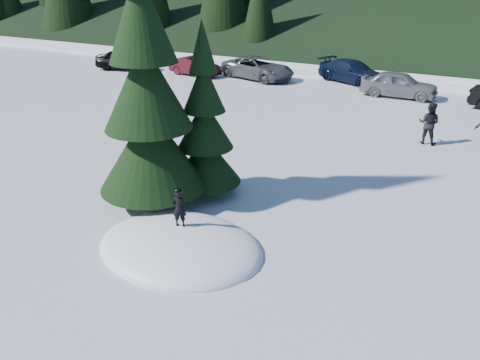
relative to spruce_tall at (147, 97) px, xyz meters
The scene contains 11 objects.
ground 4.37m from the spruce_tall, 39.29° to the right, with size 200.00×200.00×0.00m, color white.
snow_mound 4.37m from the spruce_tall, 39.29° to the right, with size 4.48×3.52×0.96m, color white.
spruce_tall is the anchor object (origin of this frame).
spruce_short 2.11m from the spruce_tall, 54.46° to the left, with size 2.20×2.20×5.37m.
child_skier 3.43m from the spruce_tall, 36.71° to the right, with size 0.37×0.24×1.01m, color black.
adult_0 11.99m from the spruce_tall, 56.33° to the left, with size 0.85×0.66×1.74m, color black.
car_0 22.43m from the spruce_tall, 133.42° to the left, with size 1.70×4.23×1.44m, color black.
car_1 19.73m from the spruce_tall, 119.88° to the left, with size 1.31×3.74×1.23m, color #370A12.
car_2 19.01m from the spruce_tall, 106.79° to the left, with size 2.36×5.11×1.42m, color #4F5357.
car_3 20.07m from the spruce_tall, 88.86° to the left, with size 1.95×4.80×1.39m, color black.
car_4 17.98m from the spruce_tall, 77.56° to the left, with size 1.70×4.23×1.44m, color gray.
Camera 1 is at (6.29, -8.35, 6.54)m, focal length 35.00 mm.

